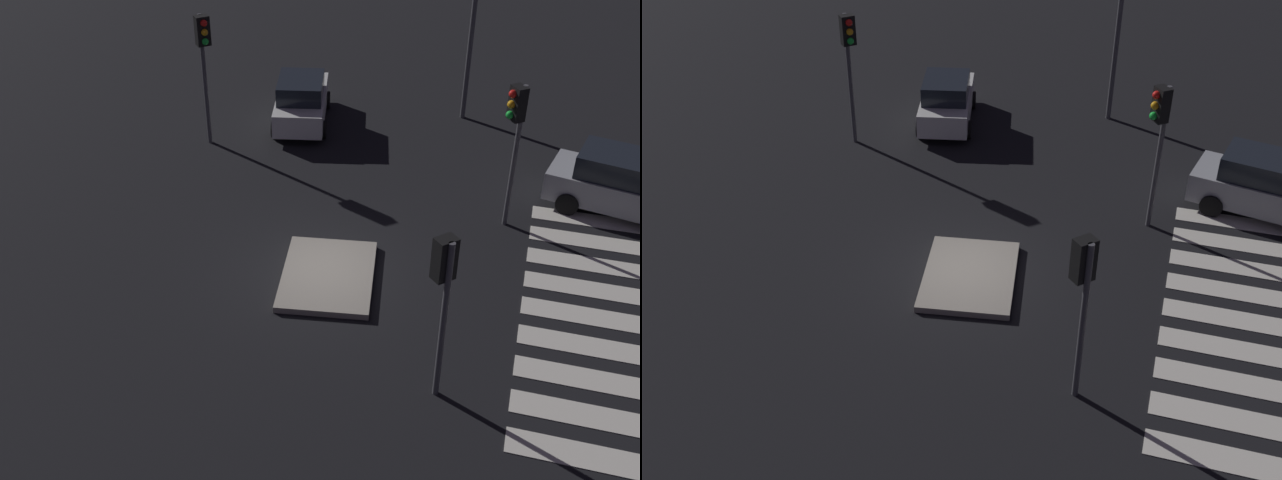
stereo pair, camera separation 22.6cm
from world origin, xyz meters
TOP-DOWN VIEW (x-y plane):
  - ground_plane at (0.00, 0.00)m, footprint 80.00×80.00m
  - traffic_island at (-0.28, -0.30)m, footprint 3.54×2.87m
  - car_silver at (5.40, -7.70)m, footprint 2.70×4.52m
  - car_white at (8.56, 3.16)m, footprint 4.29×2.55m
  - traffic_light_south at (-3.57, -3.61)m, footprint 0.54×0.54m
  - traffic_light_east at (3.63, -4.46)m, footprint 0.54×0.53m
  - traffic_light_north at (6.08, 5.67)m, footprint 0.53×0.54m
  - crosswalk_near at (0.00, -6.93)m, footprint 9.90×3.20m

SIDE VIEW (x-z plane):
  - ground_plane at x=0.00m, z-range 0.00..0.00m
  - crosswalk_near at x=0.00m, z-range 0.00..0.02m
  - traffic_island at x=-0.28m, z-range 0.00..0.18m
  - car_white at x=8.56m, z-range -0.02..1.75m
  - car_silver at x=5.40m, z-range -0.02..1.84m
  - traffic_light_south at x=-3.57m, z-range 1.05..5.09m
  - traffic_light_east at x=3.63m, z-range 1.12..5.48m
  - traffic_light_north at x=6.08m, z-range 1.17..5.70m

